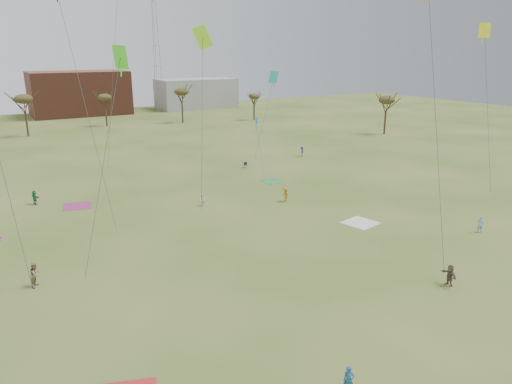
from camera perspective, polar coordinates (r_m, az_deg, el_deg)
ground at (r=35.96m, az=9.95°, el=-13.27°), size 260.00×260.00×0.00m
flyer_near_right at (r=27.83m, az=11.05°, el=-21.29°), size 0.72×0.66×1.65m
spectator_fore_b at (r=41.35m, az=-24.95°, el=-8.98°), size 1.14×1.21×1.97m
spectator_fore_c at (r=40.70m, az=22.22°, el=-9.22°), size 0.81×1.69×1.75m
flyer_mid_b at (r=57.98m, az=3.57°, el=-0.29°), size 0.72×1.18×1.77m
flyer_mid_c at (r=53.27m, az=25.30°, el=-3.49°), size 0.77×0.68×1.77m
spectator_mid_e at (r=56.64m, az=-6.41°, el=-0.95°), size 0.88×0.89×1.45m
flyer_far_a at (r=62.66m, az=-25.01°, el=-0.58°), size 1.14×1.68×1.74m
flyer_far_c at (r=83.11m, az=5.52°, el=4.86°), size 1.07×1.24×1.67m
blanket_cream at (r=52.21m, az=12.40°, el=-3.64°), size 3.81×3.81×0.03m
blanket_plum at (r=60.27m, az=-20.66°, el=-1.58°), size 3.66×3.66×0.03m
blanket_olive at (r=66.96m, az=1.97°, el=1.29°), size 2.98×2.98×0.03m
camp_chair_right at (r=74.77m, az=-1.32°, el=3.14°), size 0.74×0.74×0.87m
kites_aloft at (r=53.68m, az=-12.13°, el=18.82°), size 57.97×73.29×27.82m
tree_line at (r=104.63m, az=-20.60°, el=9.79°), size 117.44×49.32×8.91m
building_brick at (r=146.17m, az=-20.44°, el=11.07°), size 26.00×16.00×12.00m
building_grey at (r=154.45m, az=-7.16°, el=11.65°), size 24.00×12.00×9.00m
radio_tower at (r=156.83m, az=-11.93°, el=16.90°), size 1.51×1.72×41.00m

